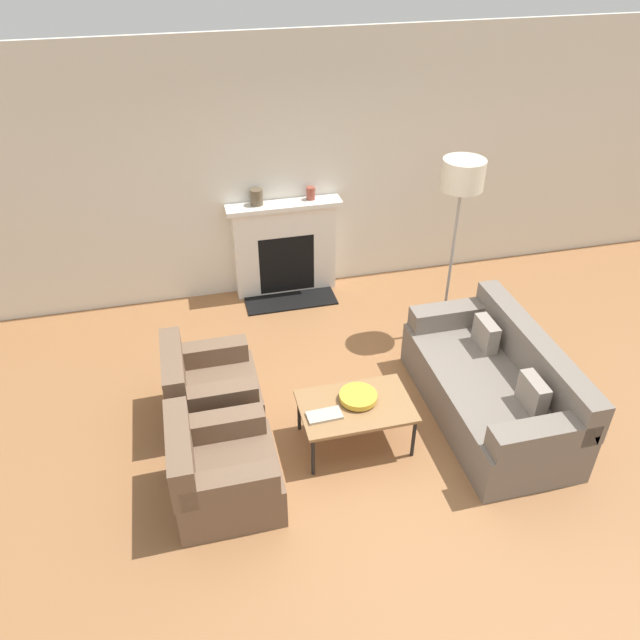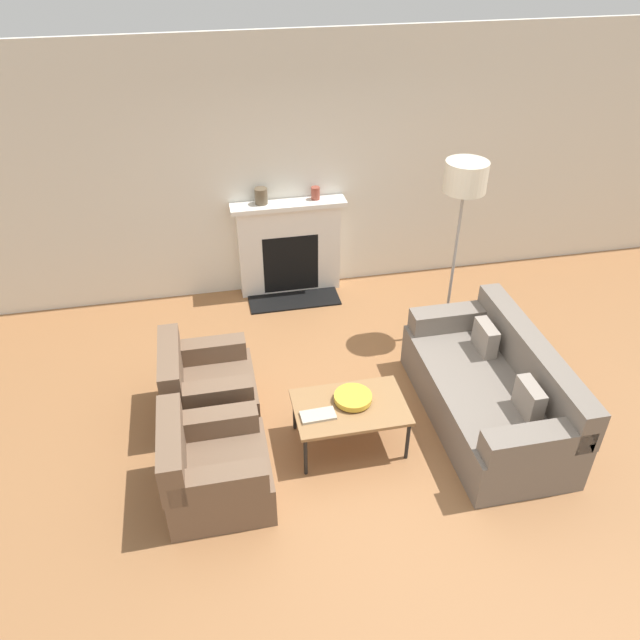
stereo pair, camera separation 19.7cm
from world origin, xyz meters
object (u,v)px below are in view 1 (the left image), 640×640
(bowl, at_px, (358,397))
(mantel_vase_center_left, at_px, (311,193))
(coffee_table, at_px, (356,408))
(mantel_vase_left, at_px, (257,197))
(armchair_near, at_px, (220,472))
(fireplace, at_px, (285,249))
(couch, at_px, (494,387))
(book, at_px, (324,415))
(armchair_far, at_px, (208,391))
(floor_lamp, at_px, (461,191))

(bowl, xyz_separation_m, mantel_vase_center_left, (0.19, 2.59, 0.74))
(coffee_table, relative_size, mantel_vase_left, 5.37)
(armchair_near, bearing_deg, fireplace, -20.39)
(fireplace, relative_size, mantel_vase_left, 7.33)
(fireplace, distance_m, coffee_table, 2.63)
(coffee_table, height_order, mantel_vase_left, mantel_vase_left)
(couch, distance_m, mantel_vase_left, 3.23)
(couch, distance_m, book, 1.62)
(armchair_far, height_order, floor_lamp, floor_lamp)
(fireplace, distance_m, book, 2.71)
(floor_lamp, bearing_deg, mantel_vase_left, 144.72)
(book, relative_size, mantel_vase_left, 1.66)
(armchair_near, xyz_separation_m, coffee_table, (1.19, 0.34, 0.11))
(couch, height_order, coffee_table, couch)
(coffee_table, bearing_deg, mantel_vase_left, 98.23)
(armchair_far, bearing_deg, floor_lamp, -74.07)
(couch, xyz_separation_m, mantel_vase_center_left, (-1.09, 2.59, 0.90))
(armchair_far, relative_size, floor_lamp, 0.41)
(floor_lamp, distance_m, mantel_vase_left, 2.23)
(armchair_near, height_order, bowl, armchair_near)
(bowl, height_order, book, bowl)
(couch, height_order, floor_lamp, floor_lamp)
(mantel_vase_center_left, bearing_deg, fireplace, -177.39)
(book, height_order, mantel_vase_center_left, mantel_vase_center_left)
(couch, bearing_deg, fireplace, -151.26)
(mantel_vase_left, bearing_deg, armchair_far, -111.91)
(armchair_far, xyz_separation_m, book, (0.90, -0.71, 0.15))
(armchair_near, height_order, mantel_vase_center_left, mantel_vase_center_left)
(floor_lamp, bearing_deg, fireplace, 140.07)
(fireplace, bearing_deg, bowl, -87.25)
(coffee_table, relative_size, floor_lamp, 0.49)
(armchair_near, height_order, floor_lamp, floor_lamp)
(book, distance_m, floor_lamp, 2.53)
(coffee_table, height_order, floor_lamp, floor_lamp)
(couch, xyz_separation_m, mantel_vase_left, (-1.70, 2.59, 0.92))
(coffee_table, distance_m, mantel_vase_center_left, 2.77)
(fireplace, distance_m, armchair_far, 2.29)
(fireplace, relative_size, coffee_table, 1.37)
(fireplace, height_order, couch, fireplace)
(bowl, distance_m, mantel_vase_center_left, 2.70)
(mantel_vase_left, relative_size, mantel_vase_center_left, 1.25)
(bowl, relative_size, mantel_vase_center_left, 2.28)
(bowl, bearing_deg, couch, 0.14)
(fireplace, bearing_deg, coffee_table, -88.08)
(book, height_order, mantel_vase_left, mantel_vase_left)
(bowl, bearing_deg, armchair_near, -162.32)
(mantel_vase_center_left, bearing_deg, armchair_near, -115.45)
(coffee_table, height_order, book, book)
(armchair_near, bearing_deg, couch, -81.09)
(armchair_far, height_order, mantel_vase_center_left, mantel_vase_center_left)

